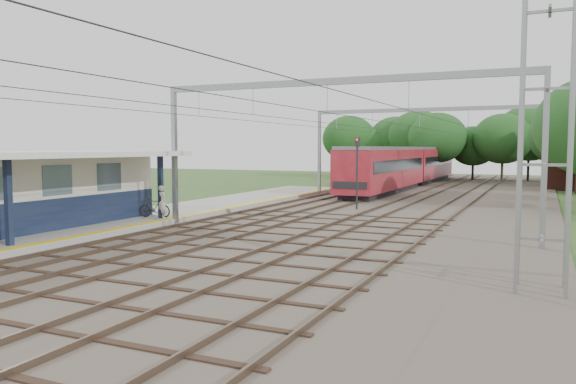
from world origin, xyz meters
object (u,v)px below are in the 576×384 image
Objects in this scene: person at (162,202)px; signal_post at (357,164)px; train at (409,165)px; bicycle at (155,207)px.

signal_post is (7.18, 10.27, 1.77)m from person.
signal_post is (1.85, -23.00, 0.75)m from train.
bicycle is at bearing 21.34° from person.
person is 0.37× the size of signal_post.
train is (5.33, 33.27, 1.02)m from person.
signal_post reaches higher than person.
person is at bearing -147.28° from signal_post.
train is 23.09m from signal_post.
person is at bearing -99.10° from train.
train is at bearing 72.28° from signal_post.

